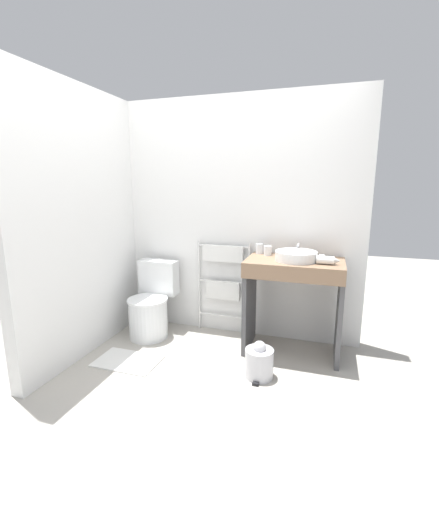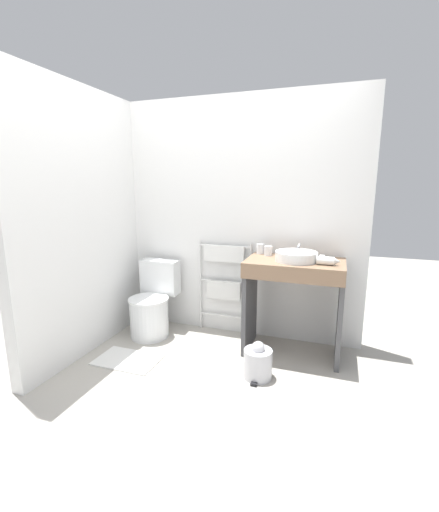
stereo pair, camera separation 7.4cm
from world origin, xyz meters
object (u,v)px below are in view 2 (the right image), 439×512
cup_near_wall (260,249)px  sink_basin (296,256)px  towel_radiator (224,275)px  hair_dryer (327,261)px  trash_bin (258,362)px  cup_near_edge (268,251)px  toilet (152,306)px

cup_near_wall → sink_basin: bearing=-30.8°
towel_radiator → hair_dryer: 1.10m
sink_basin → trash_bin: (-0.21, -0.48, -0.80)m
cup_near_wall → cup_near_edge: (0.09, -0.06, -0.00)m
cup_near_edge → hair_dryer: cup_near_edge is taller
towel_radiator → cup_near_wall: cup_near_wall is taller
toilet → cup_near_wall: cup_near_wall is taller
cup_near_wall → toilet: bearing=-167.6°
towel_radiator → trash_bin: 1.04m
sink_basin → hair_dryer: (0.26, -0.06, -0.01)m
towel_radiator → trash_bin: size_ratio=3.09×
toilet → cup_near_edge: (1.17, 0.17, 0.63)m
toilet → sink_basin: (1.45, 0.02, 0.63)m
cup_near_edge → hair_dryer: (0.54, -0.21, -0.01)m
hair_dryer → trash_bin: bearing=-137.9°
toilet → sink_basin: bearing=0.7°
toilet → trash_bin: size_ratio=2.45×
toilet → cup_near_wall: size_ratio=7.93×
cup_near_wall → trash_bin: 1.08m
toilet → sink_basin: 1.58m
cup_near_edge → trash_bin: size_ratio=0.29×
toilet → sink_basin: sink_basin is taller
toilet → towel_radiator: (0.69, 0.28, 0.32)m
toilet → cup_near_edge: cup_near_edge is taller
cup_near_wall → towel_radiator: bearing=173.9°
sink_basin → cup_near_edge: 0.32m
hair_dryer → trash_bin: hair_dryer is taller
hair_dryer → trash_bin: size_ratio=0.61×
trash_bin → toilet: bearing=159.3°
cup_near_wall → hair_dryer: cup_near_wall is taller
sink_basin → trash_bin: size_ratio=1.17×
trash_bin → cup_near_wall: bearing=102.5°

